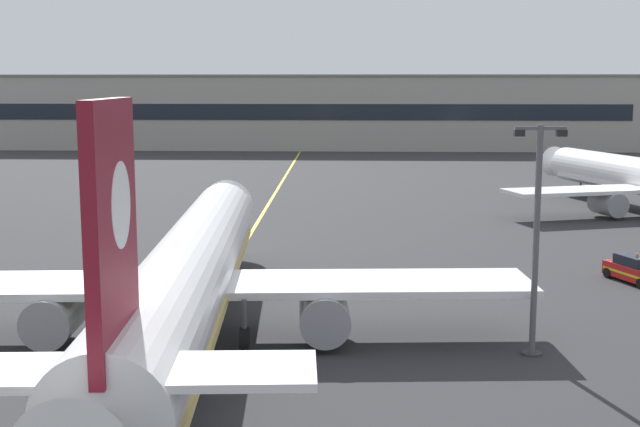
# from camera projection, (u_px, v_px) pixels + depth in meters

# --- Properties ---
(taxiway_centreline) EXTENTS (3.45, 179.98, 0.01)m
(taxiway_centreline) POSITION_uv_depth(u_px,v_px,m) (237.00, 256.00, 59.47)
(taxiway_centreline) COLOR yellow
(taxiway_centreline) RESTS_ON ground
(airliner_foreground) EXTENTS (32.25, 41.52, 11.65)m
(airliner_foreground) POSITION_uv_depth(u_px,v_px,m) (190.00, 273.00, 39.01)
(airliner_foreground) COLOR white
(airliner_foreground) RESTS_ON ground
(apron_lamp_post) EXTENTS (2.24, 0.90, 10.26)m
(apron_lamp_post) POSITION_uv_depth(u_px,v_px,m) (536.00, 236.00, 37.13)
(apron_lamp_post) COLOR #515156
(apron_lamp_post) RESTS_ON ground
(service_car_second) EXTENTS (3.18, 4.57, 1.79)m
(service_car_second) POSITION_uv_depth(u_px,v_px,m) (636.00, 270.00, 51.54)
(service_car_second) COLOR red
(service_car_second) RESTS_ON ground
(terminal_building) EXTENTS (120.20, 12.40, 13.38)m
(terminal_building) POSITION_uv_depth(u_px,v_px,m) (301.00, 112.00, 153.94)
(terminal_building) COLOR #9E998E
(terminal_building) RESTS_ON ground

